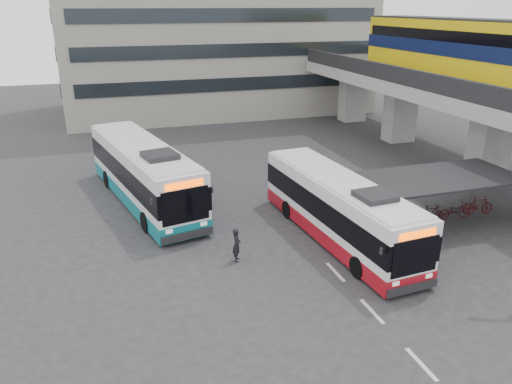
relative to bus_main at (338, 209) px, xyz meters
name	(u,v)px	position (x,y,z in m)	size (l,w,h in m)	color
ground	(279,282)	(-3.99, -2.94, -1.52)	(120.00, 120.00, 0.00)	#28282B
viaduct	(459,73)	(13.01, 8.73, 4.72)	(8.00, 32.00, 9.68)	gray
bike_shelter	(419,199)	(4.47, 0.06, -0.08)	(10.00, 4.00, 2.54)	#595B60
road_markings	(372,311)	(-1.49, -5.94, -1.51)	(0.15, 7.60, 0.01)	beige
bus_main	(338,209)	(0.00, 0.00, 0.00)	(3.25, 11.20, 3.27)	white
bus_teal	(143,173)	(-8.20, 7.61, 0.18)	(5.19, 12.61, 3.65)	white
pedestrian	(237,245)	(-5.16, -0.71, -0.76)	(0.56, 0.36, 1.52)	black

